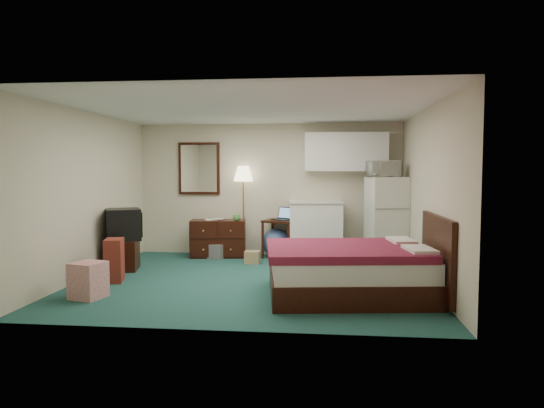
# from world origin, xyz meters

# --- Properties ---
(floor) EXTENTS (5.00, 4.50, 0.01)m
(floor) POSITION_xyz_m (0.00, 0.00, 0.00)
(floor) COLOR #113F3A
(floor) RESTS_ON ground
(ceiling) EXTENTS (5.00, 4.50, 0.01)m
(ceiling) POSITION_xyz_m (0.00, 0.00, 2.50)
(ceiling) COLOR beige
(ceiling) RESTS_ON walls
(walls) EXTENTS (5.01, 4.51, 2.50)m
(walls) POSITION_xyz_m (0.00, 0.00, 1.25)
(walls) COLOR beige
(walls) RESTS_ON floor
(mirror) EXTENTS (0.80, 0.06, 1.00)m
(mirror) POSITION_xyz_m (-1.35, 2.22, 1.65)
(mirror) COLOR white
(mirror) RESTS_ON walls
(upper_cabinets) EXTENTS (1.50, 0.35, 0.70)m
(upper_cabinets) POSITION_xyz_m (1.45, 2.08, 1.95)
(upper_cabinets) COLOR white
(upper_cabinets) RESTS_ON walls
(headboard) EXTENTS (0.06, 1.56, 1.00)m
(headboard) POSITION_xyz_m (2.46, -0.75, 0.55)
(headboard) COLOR black
(headboard) RESTS_ON walls
(dresser) EXTENTS (1.06, 0.58, 0.69)m
(dresser) POSITION_xyz_m (-0.91, 1.87, 0.34)
(dresser) COLOR black
(dresser) RESTS_ON floor
(floor_lamp) EXTENTS (0.44, 0.44, 1.70)m
(floor_lamp) POSITION_xyz_m (-0.46, 2.05, 0.85)
(floor_lamp) COLOR gold
(floor_lamp) RESTS_ON floor
(desk) EXTENTS (0.68, 0.68, 0.70)m
(desk) POSITION_xyz_m (0.25, 1.93, 0.35)
(desk) COLOR black
(desk) RESTS_ON floor
(exercise_ball) EXTENTS (0.57, 0.57, 0.53)m
(exercise_ball) POSITION_xyz_m (0.17, 1.96, 0.27)
(exercise_ball) COLOR #385186
(exercise_ball) RESTS_ON floor
(kitchen_counter) EXTENTS (0.99, 0.78, 1.02)m
(kitchen_counter) POSITION_xyz_m (0.89, 1.91, 0.51)
(kitchen_counter) COLOR white
(kitchen_counter) RESTS_ON floor
(fridge) EXTENTS (0.73, 0.73, 1.50)m
(fridge) POSITION_xyz_m (2.13, 1.60, 0.75)
(fridge) COLOR silver
(fridge) RESTS_ON floor
(bed) EXTENTS (2.17, 1.79, 0.64)m
(bed) POSITION_xyz_m (1.35, -0.75, 0.32)
(bed) COLOR #5B0821
(bed) RESTS_ON floor
(tv_stand) EXTENTS (0.60, 0.63, 0.49)m
(tv_stand) POSITION_xyz_m (-2.21, 0.53, 0.25)
(tv_stand) COLOR black
(tv_stand) RESTS_ON floor
(suitcase) EXTENTS (0.33, 0.43, 0.63)m
(suitcase) POSITION_xyz_m (-1.98, -0.28, 0.31)
(suitcase) COLOR #5E1D16
(suitcase) RESTS_ON floor
(retail_box) EXTENTS (0.45, 0.45, 0.46)m
(retail_box) POSITION_xyz_m (-1.92, -1.19, 0.23)
(retail_box) COLOR silver
(retail_box) RESTS_ON floor
(file_bin) EXTENTS (0.45, 0.38, 0.27)m
(file_bin) POSITION_xyz_m (-0.94, 1.73, 0.13)
(file_bin) COLOR slate
(file_bin) RESTS_ON floor
(cardboard_box_a) EXTENTS (0.26, 0.22, 0.21)m
(cardboard_box_a) POSITION_xyz_m (-0.18, 1.30, 0.11)
(cardboard_box_a) COLOR #97815C
(cardboard_box_a) RESTS_ON floor
(cardboard_box_b) EXTENTS (0.26, 0.28, 0.23)m
(cardboard_box_b) POSITION_xyz_m (0.57, 1.38, 0.12)
(cardboard_box_b) COLOR #97815C
(cardboard_box_b) RESTS_ON floor
(laptop) EXTENTS (0.43, 0.41, 0.23)m
(laptop) POSITION_xyz_m (0.28, 1.87, 0.82)
(laptop) COLOR black
(laptop) RESTS_ON desk
(crt_tv) EXTENTS (0.74, 0.76, 0.50)m
(crt_tv) POSITION_xyz_m (-2.19, 0.56, 0.74)
(crt_tv) COLOR black
(crt_tv) RESTS_ON tv_stand
(microwave) EXTENTS (0.57, 0.41, 0.35)m
(microwave) POSITION_xyz_m (2.06, 1.54, 1.67)
(microwave) COLOR silver
(microwave) RESTS_ON fridge
(book_a) EXTENTS (0.15, 0.08, 0.21)m
(book_a) POSITION_xyz_m (-1.14, 1.80, 0.80)
(book_a) COLOR #97815C
(book_a) RESTS_ON dresser
(book_b) EXTENTS (0.19, 0.05, 0.25)m
(book_b) POSITION_xyz_m (-1.01, 1.93, 0.81)
(book_b) COLOR #97815C
(book_b) RESTS_ON dresser
(mug) EXTENTS (0.14, 0.11, 0.14)m
(mug) POSITION_xyz_m (-0.54, 1.77, 0.76)
(mug) COLOR #529B40
(mug) RESTS_ON dresser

